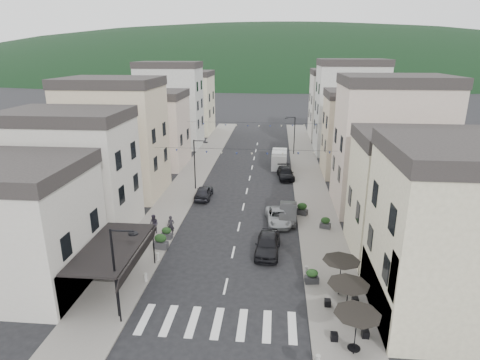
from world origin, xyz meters
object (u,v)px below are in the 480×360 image
object	(u,v)px
parked_car_b	(288,212)
pedestrian_b	(154,224)
delivery_van	(279,158)
pedestrian_a	(171,225)
parked_car_d	(286,173)
parked_car_a	(268,244)
parked_car_c	(278,217)
parked_car_e	(204,192)

from	to	relation	value
parked_car_b	pedestrian_b	bearing A→B (deg)	-157.61
delivery_van	pedestrian_a	distance (m)	25.10
parked_car_b	pedestrian_b	xyz separation A→B (m)	(-11.97, -4.30, 0.22)
pedestrian_b	parked_car_d	bearing A→B (deg)	75.41
parked_car_a	parked_car_d	world-z (taller)	parked_car_a
pedestrian_b	delivery_van	bearing A→B (deg)	83.65
parked_car_a	parked_car_c	xyz separation A→B (m)	(0.83, 6.07, -0.15)
parked_car_e	parked_car_b	bearing A→B (deg)	150.63
parked_car_e	pedestrian_b	distance (m)	9.87
parked_car_c	parked_car_d	bearing A→B (deg)	79.67
parked_car_d	pedestrian_b	bearing A→B (deg)	-130.30
parked_car_b	parked_car_d	bearing A→B (deg)	92.64
parked_car_a	pedestrian_b	world-z (taller)	pedestrian_b
parked_car_e	pedestrian_b	xyz separation A→B (m)	(-2.77, -9.47, 0.28)
parked_car_c	pedestrian_b	distance (m)	11.54
parked_car_b	parked_car_d	size ratio (longest dim) A/B	1.00
parked_car_c	pedestrian_b	world-z (taller)	pedestrian_b
parked_car_c	pedestrian_a	world-z (taller)	pedestrian_a
parked_car_a	parked_car_d	distance (m)	20.37
parked_car_c	pedestrian_b	size ratio (longest dim) A/B	2.68
pedestrian_a	parked_car_b	bearing A→B (deg)	20.56
parked_car_c	delivery_van	size ratio (longest dim) A/B	0.90
parked_car_e	pedestrian_b	bearing A→B (deg)	73.68
parked_car_d	parked_car_e	size ratio (longest dim) A/B	1.12
parked_car_b	parked_car_c	distance (m)	1.29
parked_car_c	parked_car_e	distance (m)	10.19
parked_car_a	pedestrian_a	world-z (taller)	pedestrian_a
delivery_van	pedestrian_a	size ratio (longest dim) A/B	2.96
parked_car_b	pedestrian_b	world-z (taller)	pedestrian_b
parked_car_b	pedestrian_a	xyz separation A→B (m)	(-10.40, -4.47, 0.22)
parked_car_d	delivery_van	bearing A→B (deg)	92.42
parked_car_a	parked_car_c	world-z (taller)	parked_car_a
parked_car_a	delivery_van	world-z (taller)	delivery_van
parked_car_e	parked_car_d	bearing A→B (deg)	-138.27
pedestrian_a	parked_car_c	bearing A→B (deg)	18.37
parked_car_c	parked_car_d	size ratio (longest dim) A/B	0.99
parked_car_a	pedestrian_a	xyz separation A→B (m)	(-8.60, 2.44, 0.20)
parked_car_a	delivery_van	bearing A→B (deg)	91.01
pedestrian_a	parked_car_d	bearing A→B (deg)	57.08
parked_car_e	parked_car_a	bearing A→B (deg)	121.47
pedestrian_b	parked_car_a	bearing A→B (deg)	5.13
parked_car_e	pedestrian_a	world-z (taller)	pedestrian_a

